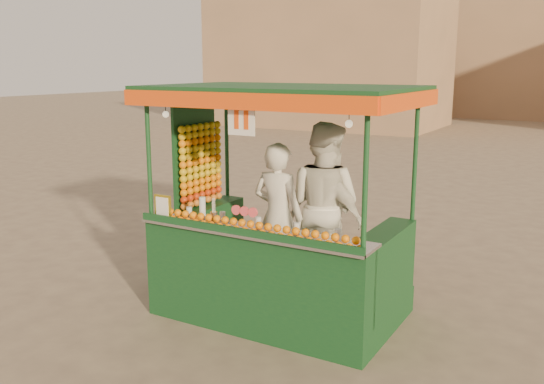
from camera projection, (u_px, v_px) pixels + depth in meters
The scene contains 7 objects.
ground at pixel (313, 323), 6.30m from camera, with size 90.00×90.00×0.00m, color brown.
building_left at pixel (329, 59), 27.01m from camera, with size 10.00×6.00×6.00m, color #A27C5C.
building_center at pixel (524, 51), 31.95m from camera, with size 14.00×7.00×7.00m, color #A27C5C.
juice_cart at pixel (271, 245), 6.36m from camera, with size 2.75×1.78×2.50m.
vendor_left at pixel (278, 216), 6.40m from camera, with size 0.60×0.40×1.62m.
vendor_middle at pixel (323, 205), 6.47m from camera, with size 0.96×0.79×1.83m.
vendor_right at pixel (326, 219), 6.38m from camera, with size 0.96×0.51×1.56m.
Camera 1 is at (2.55, -5.30, 2.70)m, focal length 38.86 mm.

